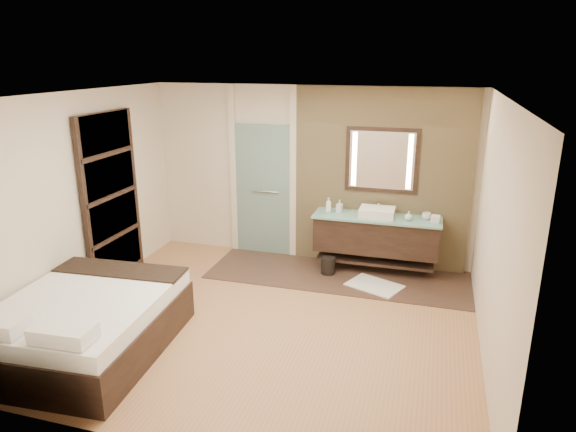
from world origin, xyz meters
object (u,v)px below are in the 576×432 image
(bed, at_px, (86,324))
(waste_bin, at_px, (328,266))
(vanity, at_px, (376,235))
(mirror_unit, at_px, (382,160))

(bed, height_order, waste_bin, bed)
(vanity, relative_size, waste_bin, 7.08)
(waste_bin, bearing_deg, mirror_unit, 40.09)
(vanity, bearing_deg, mirror_unit, 90.00)
(vanity, height_order, waste_bin, vanity)
(vanity, distance_m, waste_bin, 0.85)
(vanity, bearing_deg, bed, -131.79)
(mirror_unit, xyz_separation_m, waste_bin, (-0.65, -0.55, -1.52))
(waste_bin, bearing_deg, vanity, 25.41)
(vanity, xyz_separation_m, mirror_unit, (0.00, 0.24, 1.07))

